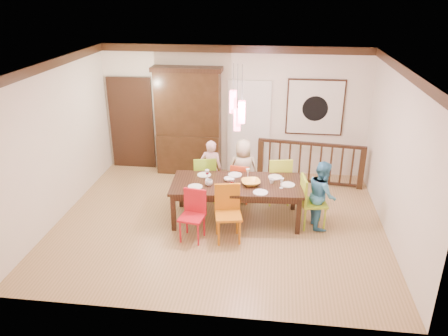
# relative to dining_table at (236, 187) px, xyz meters

# --- Properties ---
(floor) EXTENTS (6.00, 6.00, 0.00)m
(floor) POSITION_rel_dining_table_xyz_m (-0.30, -0.14, -0.68)
(floor) COLOR #987849
(floor) RESTS_ON ground
(ceiling) EXTENTS (6.00, 6.00, 0.00)m
(ceiling) POSITION_rel_dining_table_xyz_m (-0.30, -0.14, 2.22)
(ceiling) COLOR white
(ceiling) RESTS_ON wall_back
(wall_back) EXTENTS (6.00, 0.00, 6.00)m
(wall_back) POSITION_rel_dining_table_xyz_m (-0.30, 2.36, 0.77)
(wall_back) COLOR beige
(wall_back) RESTS_ON floor
(wall_left) EXTENTS (0.00, 5.00, 5.00)m
(wall_left) POSITION_rel_dining_table_xyz_m (-3.30, -0.14, 0.77)
(wall_left) COLOR beige
(wall_left) RESTS_ON floor
(wall_right) EXTENTS (0.00, 5.00, 5.00)m
(wall_right) POSITION_rel_dining_table_xyz_m (2.70, -0.14, 0.77)
(wall_right) COLOR beige
(wall_right) RESTS_ON floor
(crown_molding) EXTENTS (6.00, 5.00, 0.16)m
(crown_molding) POSITION_rel_dining_table_xyz_m (-0.30, -0.14, 2.14)
(crown_molding) COLOR black
(crown_molding) RESTS_ON wall_back
(panel_door) EXTENTS (1.04, 0.07, 2.24)m
(panel_door) POSITION_rel_dining_table_xyz_m (-2.70, 2.31, 0.37)
(panel_door) COLOR black
(panel_door) RESTS_ON wall_back
(white_doorway) EXTENTS (0.97, 0.05, 2.22)m
(white_doorway) POSITION_rel_dining_table_xyz_m (0.05, 2.32, 0.37)
(white_doorway) COLOR silver
(white_doorway) RESTS_ON wall_back
(painting) EXTENTS (1.25, 0.06, 1.25)m
(painting) POSITION_rel_dining_table_xyz_m (1.50, 2.32, 0.92)
(painting) COLOR black
(painting) RESTS_ON wall_back
(pendant_cluster) EXTENTS (0.27, 0.21, 1.14)m
(pendant_cluster) POSITION_rel_dining_table_xyz_m (0.00, -0.00, 1.43)
(pendant_cluster) COLOR #FF4C69
(pendant_cluster) RESTS_ON ceiling
(dining_table) EXTENTS (2.43, 1.23, 0.75)m
(dining_table) POSITION_rel_dining_table_xyz_m (0.00, 0.00, 0.00)
(dining_table) COLOR black
(dining_table) RESTS_ON floor
(chair_far_left) EXTENTS (0.53, 0.53, 0.98)m
(chair_far_left) POSITION_rel_dining_table_xyz_m (-0.71, 0.71, -0.12)
(chair_far_left) COLOR #7CAE21
(chair_far_left) RESTS_ON floor
(chair_far_mid) EXTENTS (0.42, 0.42, 0.83)m
(chair_far_mid) POSITION_rel_dining_table_xyz_m (0.02, 0.78, -0.20)
(chair_far_mid) COLOR #D6451D
(chair_far_mid) RESTS_ON floor
(chair_far_right) EXTENTS (0.53, 0.53, 1.00)m
(chair_far_right) POSITION_rel_dining_table_xyz_m (0.76, 0.81, -0.11)
(chair_far_right) COLOR #B5CD2D
(chair_far_right) RESTS_ON floor
(chair_near_left) EXTENTS (0.45, 0.45, 0.88)m
(chair_near_left) POSITION_rel_dining_table_xyz_m (-0.68, -0.79, -0.17)
(chair_near_left) COLOR red
(chair_near_left) RESTS_ON floor
(chair_near_mid) EXTENTS (0.52, 0.52, 0.97)m
(chair_near_mid) POSITION_rel_dining_table_xyz_m (-0.07, -0.73, -0.12)
(chair_near_mid) COLOR #BB670E
(chair_near_mid) RESTS_ON floor
(chair_end_right) EXTENTS (0.50, 0.50, 0.97)m
(chair_end_right) POSITION_rel_dining_table_xyz_m (1.40, -0.08, -0.12)
(chair_end_right) COLOR #98B822
(chair_end_right) RESTS_ON floor
(china_hutch) EXTENTS (1.55, 0.46, 2.45)m
(china_hutch) POSITION_rel_dining_table_xyz_m (-1.31, 2.15, 0.55)
(china_hutch) COLOR black
(china_hutch) RESTS_ON floor
(balustrade) EXTENTS (2.32, 0.36, 0.96)m
(balustrade) POSITION_rel_dining_table_xyz_m (1.44, 1.81, -0.18)
(balustrade) COLOR black
(balustrade) RESTS_ON floor
(person_far_left) EXTENTS (0.47, 0.33, 1.23)m
(person_far_left) POSITION_rel_dining_table_xyz_m (-0.61, 0.91, -0.06)
(person_far_left) COLOR #F9BEC7
(person_far_left) RESTS_ON floor
(person_far_mid) EXTENTS (0.67, 0.48, 1.29)m
(person_far_mid) POSITION_rel_dining_table_xyz_m (0.05, 0.87, -0.03)
(person_far_mid) COLOR #BAAC8D
(person_far_mid) RESTS_ON floor
(person_end_right) EXTENTS (0.56, 0.67, 1.25)m
(person_end_right) POSITION_rel_dining_table_xyz_m (1.54, -0.03, -0.05)
(person_end_right) COLOR teal
(person_end_right) RESTS_ON floor
(serving_bowl) EXTENTS (0.41, 0.41, 0.08)m
(serving_bowl) POSITION_rel_dining_table_xyz_m (0.26, -0.04, 0.12)
(serving_bowl) COLOR #F4BA45
(serving_bowl) RESTS_ON dining_table
(small_bowl) EXTENTS (0.22, 0.22, 0.06)m
(small_bowl) POSITION_rel_dining_table_xyz_m (-0.16, 0.08, 0.10)
(small_bowl) COLOR white
(small_bowl) RESTS_ON dining_table
(cup_left) EXTENTS (0.18, 0.18, 0.11)m
(cup_left) POSITION_rel_dining_table_xyz_m (-0.48, -0.16, 0.13)
(cup_left) COLOR silver
(cup_left) RESTS_ON dining_table
(cup_right) EXTENTS (0.12, 0.12, 0.08)m
(cup_right) POSITION_rel_dining_table_xyz_m (0.64, 0.08, 0.12)
(cup_right) COLOR silver
(cup_right) RESTS_ON dining_table
(plate_far_left) EXTENTS (0.26, 0.26, 0.01)m
(plate_far_left) POSITION_rel_dining_table_xyz_m (-0.64, 0.27, 0.08)
(plate_far_left) COLOR white
(plate_far_left) RESTS_ON dining_table
(plate_far_mid) EXTENTS (0.26, 0.26, 0.01)m
(plate_far_mid) POSITION_rel_dining_table_xyz_m (-0.06, 0.35, 0.08)
(plate_far_mid) COLOR white
(plate_far_mid) RESTS_ON dining_table
(plate_far_right) EXTENTS (0.26, 0.26, 0.01)m
(plate_far_right) POSITION_rel_dining_table_xyz_m (0.70, 0.33, 0.08)
(plate_far_right) COLOR white
(plate_far_right) RESTS_ON dining_table
(plate_near_left) EXTENTS (0.26, 0.26, 0.01)m
(plate_near_left) POSITION_rel_dining_table_xyz_m (-0.71, -0.27, 0.08)
(plate_near_left) COLOR white
(plate_near_left) RESTS_ON dining_table
(plate_near_mid) EXTENTS (0.26, 0.26, 0.01)m
(plate_near_mid) POSITION_rel_dining_table_xyz_m (0.45, -0.35, 0.08)
(plate_near_mid) COLOR white
(plate_near_mid) RESTS_ON dining_table
(plate_end_right) EXTENTS (0.26, 0.26, 0.01)m
(plate_end_right) POSITION_rel_dining_table_xyz_m (0.93, 0.02, 0.08)
(plate_end_right) COLOR white
(plate_end_right) RESTS_ON dining_table
(wine_glass_a) EXTENTS (0.08, 0.08, 0.19)m
(wine_glass_a) POSITION_rel_dining_table_xyz_m (-0.55, 0.10, 0.17)
(wine_glass_a) COLOR #590C19
(wine_glass_a) RESTS_ON dining_table
(wine_glass_b) EXTENTS (0.08, 0.08, 0.19)m
(wine_glass_b) POSITION_rel_dining_table_xyz_m (0.19, 0.24, 0.17)
(wine_glass_b) COLOR silver
(wine_glass_b) RESTS_ON dining_table
(wine_glass_c) EXTENTS (0.08, 0.08, 0.19)m
(wine_glass_c) POSITION_rel_dining_table_xyz_m (-0.05, -0.25, 0.17)
(wine_glass_c) COLOR #590C19
(wine_glass_c) RESTS_ON dining_table
(wine_glass_d) EXTENTS (0.08, 0.08, 0.19)m
(wine_glass_d) POSITION_rel_dining_table_xyz_m (0.81, -0.11, 0.17)
(wine_glass_d) COLOR silver
(wine_glass_d) RESTS_ON dining_table
(napkin) EXTENTS (0.18, 0.14, 0.01)m
(napkin) POSITION_rel_dining_table_xyz_m (-0.07, -0.37, 0.08)
(napkin) COLOR #D83359
(napkin) RESTS_ON dining_table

